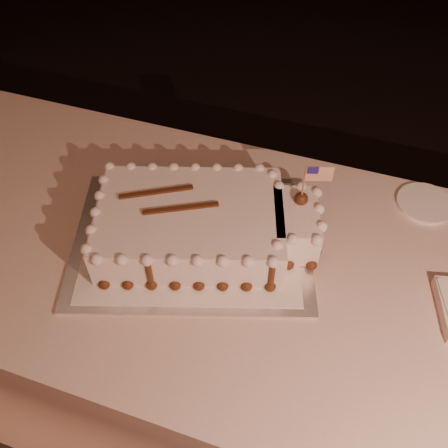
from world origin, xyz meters
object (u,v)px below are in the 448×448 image
(sheet_cake, at_px, (204,224))
(side_plate, at_px, (425,203))
(banquet_table, at_px, (316,364))
(cake_board, at_px, (192,239))

(sheet_cake, bearing_deg, side_plate, 30.77)
(side_plate, bearing_deg, banquet_table, -116.06)
(banquet_table, distance_m, sheet_cake, 0.55)
(banquet_table, bearing_deg, sheet_cake, 174.69)
(banquet_table, distance_m, cake_board, 0.52)
(banquet_table, height_order, side_plate, side_plate)
(cake_board, bearing_deg, banquet_table, -21.30)
(banquet_table, bearing_deg, cake_board, 176.56)
(side_plate, bearing_deg, sheet_cake, -149.23)
(banquet_table, height_order, sheet_cake, sheet_cake)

